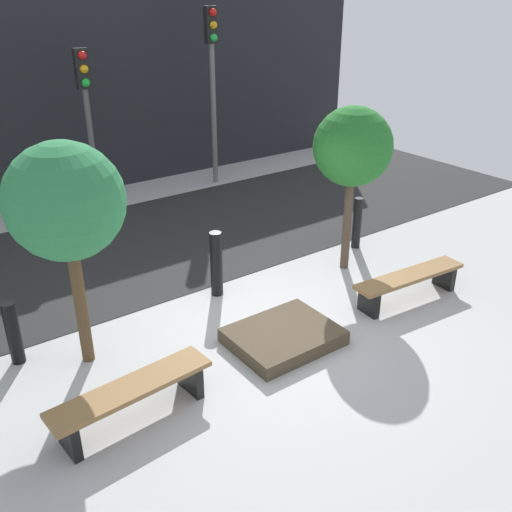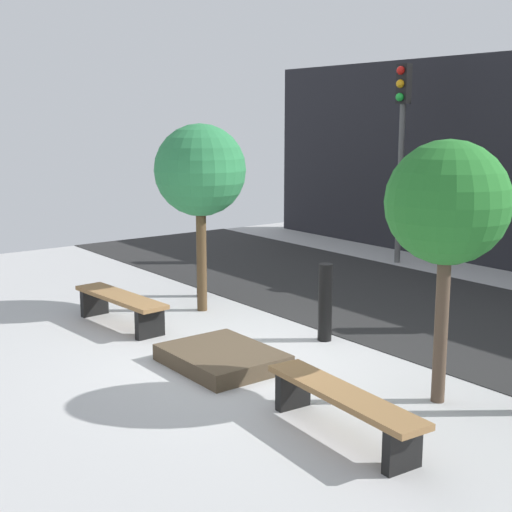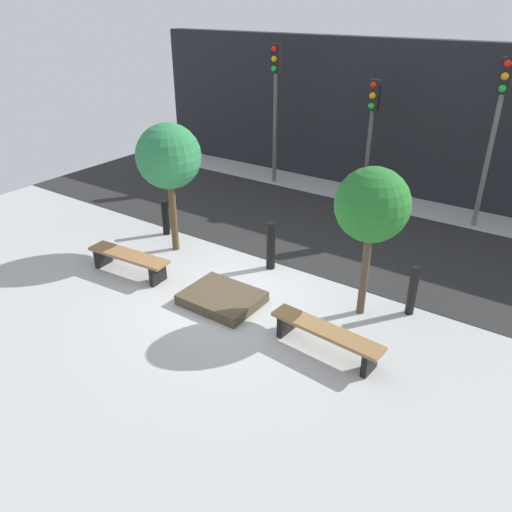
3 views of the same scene
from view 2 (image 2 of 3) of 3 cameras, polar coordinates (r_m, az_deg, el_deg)
The scene contains 10 objects.
ground_plane at distance 8.98m, azimuth -0.74°, elevation -8.28°, with size 18.00×18.00×0.00m, color #ADADAD.
road_strip at distance 11.47m, azimuth 14.36°, elevation -4.32°, with size 18.00×4.29×0.01m, color #262626.
bench_left at distance 10.49m, azimuth -10.80°, elevation -3.74°, with size 1.91×0.57×0.46m.
bench_right at distance 6.88m, azimuth 6.95°, elevation -11.63°, with size 1.98×0.54×0.44m.
planter_bed at distance 8.74m, azimuth -2.74°, elevation -8.14°, with size 1.41×1.12×0.20m, color #4A3D2C.
tree_behind_left_bench at distance 10.87m, azimuth -4.48°, elevation 6.76°, with size 1.40×1.40×2.89m.
tree_behind_right_bench at distance 7.45m, azimuth 15.06°, elevation 4.00°, with size 1.27×1.27×2.76m.
bollard_far_left at distance 12.01m, azimuth -4.37°, elevation -1.22°, with size 0.17×0.17×0.87m, color black.
bollard_left at distance 9.63m, azimuth 5.55°, elevation -3.72°, with size 0.19×0.19×1.06m, color black.
traffic_light_west at distance 14.90m, azimuth 11.57°, elevation 9.97°, with size 0.28×0.27×4.03m.
Camera 2 is at (6.83, -5.03, 2.95)m, focal length 50.00 mm.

